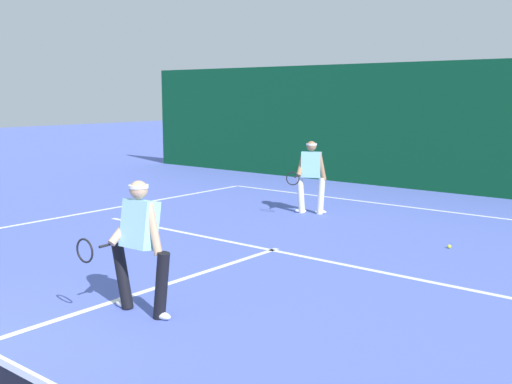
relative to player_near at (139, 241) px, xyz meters
The scene contains 7 objects.
court_line_baseline_far 8.70m from the player_near, 94.01° to the left, with size 10.54×0.10×0.01m, color white.
court_line_service 3.57m from the player_near, 100.09° to the left, with size 8.59×0.10×0.01m, color white.
court_line_centre 1.14m from the player_near, 150.36° to the left, with size 0.10×6.40×0.01m, color white.
player_near is the anchor object (origin of this frame).
player_far 6.80m from the player_near, 106.37° to the left, with size 0.71×0.92×1.62m.
tennis_ball_extra 5.76m from the player_near, 72.58° to the left, with size 0.07×0.07×0.07m, color #D1E033.
back_fence_windscreen 11.36m from the player_near, 93.06° to the left, with size 22.52×0.12×3.51m, color #0A4325.
Camera 1 is at (6.14, -1.78, 2.64)m, focal length 42.77 mm.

